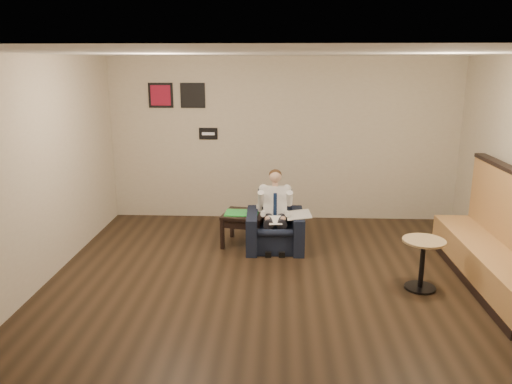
{
  "coord_description": "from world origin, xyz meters",
  "views": [
    {
      "loc": [
        -0.07,
        -5.56,
        2.71
      ],
      "look_at": [
        -0.39,
        1.2,
        0.93
      ],
      "focal_mm": 35.0,
      "sensor_mm": 36.0,
      "label": 1
    }
  ],
  "objects_px": {
    "cafe_table": "(422,264)",
    "banquette": "(495,231)",
    "armchair": "(275,222)",
    "green_folder": "(242,213)",
    "side_table": "(244,229)",
    "coffee_mug": "(259,208)",
    "smartphone": "(251,210)",
    "seated_man": "(275,215)"
  },
  "relations": [
    {
      "from": "green_folder",
      "to": "smartphone",
      "type": "relative_size",
      "value": 3.21
    },
    {
      "from": "smartphone",
      "to": "seated_man",
      "type": "bearing_deg",
      "value": -26.64
    },
    {
      "from": "side_table",
      "to": "green_folder",
      "type": "xyz_separation_m",
      "value": [
        -0.04,
        -0.02,
        0.26
      ]
    },
    {
      "from": "cafe_table",
      "to": "banquette",
      "type": "bearing_deg",
      "value": 12.19
    },
    {
      "from": "side_table",
      "to": "banquette",
      "type": "bearing_deg",
      "value": -21.44
    },
    {
      "from": "green_folder",
      "to": "smartphone",
      "type": "xyz_separation_m",
      "value": [
        0.12,
        0.18,
        -0.0
      ]
    },
    {
      "from": "smartphone",
      "to": "armchair",
      "type": "bearing_deg",
      "value": -18.24
    },
    {
      "from": "green_folder",
      "to": "banquette",
      "type": "height_order",
      "value": "banquette"
    },
    {
      "from": "coffee_mug",
      "to": "banquette",
      "type": "xyz_separation_m",
      "value": [
        2.96,
        -1.34,
        0.15
      ]
    },
    {
      "from": "seated_man",
      "to": "banquette",
      "type": "height_order",
      "value": "banquette"
    },
    {
      "from": "banquette",
      "to": "coffee_mug",
      "type": "bearing_deg",
      "value": 155.58
    },
    {
      "from": "seated_man",
      "to": "banquette",
      "type": "xyz_separation_m",
      "value": [
        2.71,
        -1.01,
        0.14
      ]
    },
    {
      "from": "seated_man",
      "to": "cafe_table",
      "type": "bearing_deg",
      "value": -34.91
    },
    {
      "from": "armchair",
      "to": "side_table",
      "type": "distance_m",
      "value": 0.51
    },
    {
      "from": "seated_man",
      "to": "smartphone",
      "type": "bearing_deg",
      "value": 131.98
    },
    {
      "from": "side_table",
      "to": "coffee_mug",
      "type": "distance_m",
      "value": 0.38
    },
    {
      "from": "seated_man",
      "to": "coffee_mug",
      "type": "xyz_separation_m",
      "value": [
        -0.25,
        0.34,
        -0.0
      ]
    },
    {
      "from": "armchair",
      "to": "green_folder",
      "type": "relative_size",
      "value": 1.68
    },
    {
      "from": "armchair",
      "to": "smartphone",
      "type": "xyz_separation_m",
      "value": [
        -0.38,
        0.3,
        0.1
      ]
    },
    {
      "from": "seated_man",
      "to": "smartphone",
      "type": "xyz_separation_m",
      "value": [
        -0.38,
        0.41,
        -0.05
      ]
    },
    {
      "from": "seated_man",
      "to": "green_folder",
      "type": "height_order",
      "value": "seated_man"
    },
    {
      "from": "green_folder",
      "to": "banquette",
      "type": "xyz_separation_m",
      "value": [
        3.21,
        -1.23,
        0.19
      ]
    },
    {
      "from": "banquette",
      "to": "side_table",
      "type": "bearing_deg",
      "value": 158.56
    },
    {
      "from": "armchair",
      "to": "seated_man",
      "type": "relative_size",
      "value": 0.75
    },
    {
      "from": "coffee_mug",
      "to": "side_table",
      "type": "bearing_deg",
      "value": -156.49
    },
    {
      "from": "armchair",
      "to": "coffee_mug",
      "type": "relative_size",
      "value": 7.95
    },
    {
      "from": "side_table",
      "to": "coffee_mug",
      "type": "bearing_deg",
      "value": 23.51
    },
    {
      "from": "banquette",
      "to": "green_folder",
      "type": "bearing_deg",
      "value": 159.03
    },
    {
      "from": "armchair",
      "to": "cafe_table",
      "type": "height_order",
      "value": "armchair"
    },
    {
      "from": "armchair",
      "to": "seated_man",
      "type": "height_order",
      "value": "seated_man"
    },
    {
      "from": "banquette",
      "to": "armchair",
      "type": "bearing_deg",
      "value": 157.72
    },
    {
      "from": "smartphone",
      "to": "cafe_table",
      "type": "relative_size",
      "value": 0.24
    },
    {
      "from": "green_folder",
      "to": "smartphone",
      "type": "height_order",
      "value": "green_folder"
    },
    {
      "from": "armchair",
      "to": "seated_man",
      "type": "distance_m",
      "value": 0.18
    },
    {
      "from": "coffee_mug",
      "to": "cafe_table",
      "type": "bearing_deg",
      "value": -36.92
    },
    {
      "from": "armchair",
      "to": "coffee_mug",
      "type": "xyz_separation_m",
      "value": [
        -0.24,
        0.23,
        0.15
      ]
    },
    {
      "from": "armchair",
      "to": "banquette",
      "type": "bearing_deg",
      "value": -23.48
    },
    {
      "from": "side_table",
      "to": "cafe_table",
      "type": "xyz_separation_m",
      "value": [
        2.27,
        -1.44,
        0.07
      ]
    },
    {
      "from": "armchair",
      "to": "cafe_table",
      "type": "bearing_deg",
      "value": -37.14
    },
    {
      "from": "smartphone",
      "to": "coffee_mug",
      "type": "bearing_deg",
      "value": -7.1
    },
    {
      "from": "seated_man",
      "to": "green_folder",
      "type": "distance_m",
      "value": 0.55
    },
    {
      "from": "side_table",
      "to": "cafe_table",
      "type": "relative_size",
      "value": 0.95
    }
  ]
}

